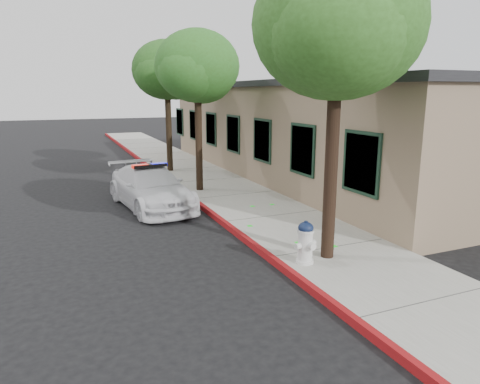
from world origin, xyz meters
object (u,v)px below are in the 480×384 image
Objects in this scene: street_tree_near at (338,33)px; street_tree_far at (168,73)px; clapboard_building at (312,129)px; fire_hydrant at (305,242)px; street_tree_mid at (197,70)px; police_car at (151,187)px.

street_tree_far is at bearing 92.20° from street_tree_near.
street_tree_far is (-0.47, 12.34, -0.31)m from street_tree_near.
clapboard_building reaches higher than fire_hydrant.
fire_hydrant is at bearing -122.65° from clapboard_building.
fire_hydrant is 0.16× the size of street_tree_mid.
street_tree_mid is (2.14, 1.37, 3.88)m from police_car.
street_tree_mid is 0.98× the size of street_tree_far.
fire_hydrant is 13.09m from street_tree_far.
street_tree_near is (2.65, -6.47, 4.26)m from police_car.
police_car is 4.64m from street_tree_mid.
fire_hydrant is (-6.15, -9.59, -1.50)m from clapboard_building.
fire_hydrant is 0.16× the size of street_tree_far.
street_tree_mid is at bearing 79.05° from fire_hydrant.
street_tree_mid is at bearing -164.69° from clapboard_building.
street_tree_far is at bearing 89.48° from street_tree_mid.
clapboard_building is 7.06m from street_tree_far.
street_tree_far is (-5.95, 2.87, 2.50)m from clapboard_building.
police_car is (-8.13, -3.01, -1.45)m from clapboard_building.
street_tree_far is at bearing 62.26° from police_car.
street_tree_mid is (-5.99, -1.64, 2.44)m from clapboard_building.
clapboard_building is at bearing 47.54° from fire_hydrant.
street_tree_near is at bearing 0.41° from fire_hydrant.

